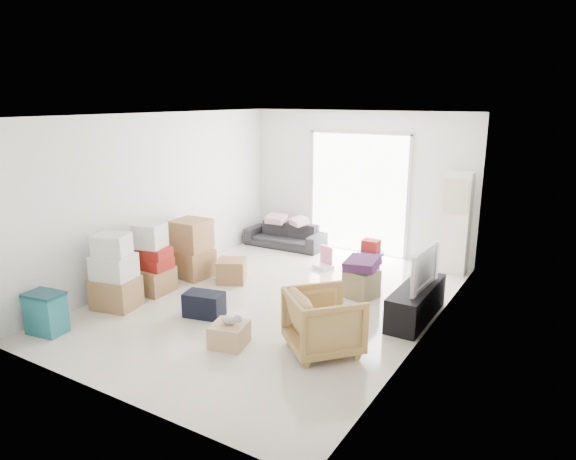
# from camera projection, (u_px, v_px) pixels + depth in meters

# --- Properties ---
(room_shell) EXTENTS (4.98, 6.48, 3.18)m
(room_shell) POSITION_uv_depth(u_px,v_px,m) (274.00, 212.00, 7.32)
(room_shell) COLOR silver
(room_shell) RESTS_ON ground
(sliding_door) EXTENTS (2.10, 0.04, 2.33)m
(sliding_door) POSITION_uv_depth(u_px,v_px,m) (358.00, 188.00, 9.81)
(sliding_door) COLOR white
(sliding_door) RESTS_ON room_shell
(ac_tower) EXTENTS (0.45, 0.30, 1.75)m
(ac_tower) POSITION_uv_depth(u_px,v_px,m) (456.00, 223.00, 8.65)
(ac_tower) COLOR silver
(ac_tower) RESTS_ON room_shell
(tv_console) EXTENTS (0.42, 1.40, 0.47)m
(tv_console) POSITION_uv_depth(u_px,v_px,m) (416.00, 302.00, 6.96)
(tv_console) COLOR black
(tv_console) RESTS_ON room_shell
(television) EXTENTS (0.59, 0.98, 0.12)m
(television) POSITION_uv_depth(u_px,v_px,m) (417.00, 282.00, 6.89)
(television) COLOR black
(television) RESTS_ON tv_console
(sofa) EXTENTS (1.63, 0.52, 0.63)m
(sofa) POSITION_uv_depth(u_px,v_px,m) (285.00, 231.00, 10.32)
(sofa) COLOR #29292E
(sofa) RESTS_ON room_shell
(pillow_left) EXTENTS (0.38, 0.31, 0.11)m
(pillow_left) POSITION_uv_depth(u_px,v_px,m) (276.00, 213.00, 10.30)
(pillow_left) COLOR #F1B0B8
(pillow_left) RESTS_ON sofa
(pillow_right) EXTENTS (0.40, 0.38, 0.11)m
(pillow_right) POSITION_uv_depth(u_px,v_px,m) (299.00, 215.00, 10.11)
(pillow_right) COLOR #F1B0B8
(pillow_right) RESTS_ON sofa
(armchair) EXTENTS (1.09, 1.09, 0.82)m
(armchair) POSITION_uv_depth(u_px,v_px,m) (324.00, 319.00, 6.02)
(armchair) COLOR tan
(armchair) RESTS_ON room_shell
(storage_bins) EXTENTS (0.51, 0.40, 0.55)m
(storage_bins) POSITION_uv_depth(u_px,v_px,m) (46.00, 313.00, 6.52)
(storage_bins) COLOR #1C636B
(storage_bins) RESTS_ON room_shell
(box_stack_a) EXTENTS (0.68, 0.61, 1.09)m
(box_stack_a) POSITION_uv_depth(u_px,v_px,m) (115.00, 275.00, 7.27)
(box_stack_a) COLOR #A06A48
(box_stack_a) RESTS_ON room_shell
(box_stack_b) EXTENTS (0.60, 0.57, 1.09)m
(box_stack_b) POSITION_uv_depth(u_px,v_px,m) (152.00, 263.00, 7.87)
(box_stack_b) COLOR #A06A48
(box_stack_b) RESTS_ON room_shell
(box_stack_c) EXTENTS (0.71, 0.61, 0.97)m
(box_stack_c) POSITION_uv_depth(u_px,v_px,m) (191.00, 249.00, 8.58)
(box_stack_c) COLOR #A06A48
(box_stack_c) RESTS_ON room_shell
(loose_box) EXTENTS (0.60, 0.60, 0.37)m
(loose_box) POSITION_uv_depth(u_px,v_px,m) (232.00, 271.00, 8.38)
(loose_box) COLOR #A06A48
(loose_box) RESTS_ON room_shell
(duffel_bag) EXTENTS (0.59, 0.43, 0.34)m
(duffel_bag) POSITION_uv_depth(u_px,v_px,m) (204.00, 304.00, 7.06)
(duffel_bag) COLOR black
(duffel_bag) RESTS_ON room_shell
(ottoman) EXTENTS (0.52, 0.52, 0.42)m
(ottoman) POSITION_uv_depth(u_px,v_px,m) (361.00, 284.00, 7.72)
(ottoman) COLOR olive
(ottoman) RESTS_ON room_shell
(blanket) EXTENTS (0.49, 0.49, 0.14)m
(blanket) POSITION_uv_depth(u_px,v_px,m) (362.00, 266.00, 7.65)
(blanket) COLOR #4B2256
(blanket) RESTS_ON ottoman
(kids_table) EXTENTS (0.46, 0.46, 0.60)m
(kids_table) POSITION_uv_depth(u_px,v_px,m) (371.00, 250.00, 8.70)
(kids_table) COLOR #192FB6
(kids_table) RESTS_ON room_shell
(toy_walker) EXTENTS (0.36, 0.34, 0.39)m
(toy_walker) POSITION_uv_depth(u_px,v_px,m) (324.00, 262.00, 9.04)
(toy_walker) COLOR silver
(toy_walker) RESTS_ON room_shell
(wood_crate) EXTENTS (0.49, 0.49, 0.28)m
(wood_crate) POSITION_uv_depth(u_px,v_px,m) (229.00, 334.00, 6.23)
(wood_crate) COLOR tan
(wood_crate) RESTS_ON room_shell
(plush_bunny) EXTENTS (0.26, 0.15, 0.13)m
(plush_bunny) POSITION_uv_depth(u_px,v_px,m) (231.00, 320.00, 6.18)
(plush_bunny) COLOR #B2ADA8
(plush_bunny) RESTS_ON wood_crate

